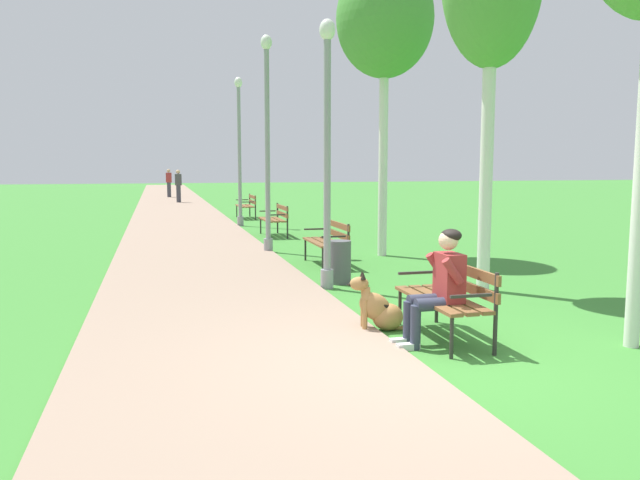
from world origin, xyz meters
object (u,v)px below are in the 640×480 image
person_seated_on_near_bench (440,282)px  dog_shepherd (379,309)px  birch_tree_third (385,20)px  lamp_post_mid (267,142)px  park_bench_near (449,293)px  lamp_post_far (239,150)px  litter_bin (340,262)px  park_bench_mid (329,239)px  lamp_post_near (327,152)px  pedestrian_further_distant (169,183)px  pedestrian_distant (178,186)px  park_bench_far (276,217)px  park_bench_furthest (247,204)px

person_seated_on_near_bench → dog_shepherd: (-0.42, 0.71, -0.42)m
birch_tree_third → lamp_post_mid: bearing=153.3°
lamp_post_mid → person_seated_on_near_bench: bearing=-85.9°
park_bench_near → lamp_post_mid: size_ratio=0.32×
lamp_post_far → litter_bin: size_ratio=6.53×
park_bench_near → park_bench_mid: (0.07, 5.28, 0.00)m
person_seated_on_near_bench → lamp_post_near: (-0.36, 3.28, 1.43)m
litter_bin → pedestrian_further_distant: (-2.16, 27.56, 0.49)m
park_bench_near → lamp_post_mid: lamp_post_mid is taller
park_bench_mid → lamp_post_far: 8.36m
person_seated_on_near_bench → lamp_post_near: lamp_post_near is taller
birch_tree_third → pedestrian_distant: size_ratio=3.67×
park_bench_near → lamp_post_far: (-0.58, 13.40, 1.85)m
lamp_post_near → pedestrian_further_distant: bearing=93.8°
person_seated_on_near_bench → dog_shepherd: bearing=120.9°
park_bench_near → birch_tree_third: size_ratio=0.25×
park_bench_mid → park_bench_far: bearing=91.0°
park_bench_furthest → birch_tree_third: birch_tree_third is taller
park_bench_furthest → dog_shepherd: (-0.64, -15.55, -0.25)m
lamp_post_far → pedestrian_further_distant: size_ratio=2.77×
person_seated_on_near_bench → pedestrian_further_distant: (-2.20, 31.19, 0.16)m
park_bench_mid → park_bench_near: bearing=-90.7°
dog_shepherd → birch_tree_third: size_ratio=0.14×
park_bench_far → litter_bin: (-0.23, -6.93, -0.16)m
park_bench_furthest → litter_bin: bearing=-91.2°
birch_tree_third → litter_bin: 5.56m
dog_shepherd → person_seated_on_near_bench: bearing=-59.1°
person_seated_on_near_bench → birch_tree_third: 7.84m
dog_shepherd → birch_tree_third: bearing=69.6°
park_bench_near → park_bench_far: size_ratio=1.00×
dog_shepherd → lamp_post_near: bearing=88.5°
park_bench_far → lamp_post_near: bearing=-94.2°
lamp_post_mid → lamp_post_near: bearing=-87.5°
park_bench_furthest → person_seated_on_near_bench: 16.26m
park_bench_furthest → lamp_post_near: (-0.58, -12.98, 1.60)m
person_seated_on_near_bench → birch_tree_third: size_ratio=0.21×
park_bench_furthest → park_bench_near: bearing=-90.0°
lamp_post_near → pedestrian_distant: bearing=93.7°
person_seated_on_near_bench → lamp_post_far: bearing=91.6°
dog_shepherd → pedestrian_distant: bearing=93.2°
park_bench_mid → lamp_post_near: bearing=-106.0°
lamp_post_near → lamp_post_mid: lamp_post_mid is taller
lamp_post_mid → litter_bin: lamp_post_mid is taller
pedestrian_distant → park_bench_mid: bearing=-84.1°
park_bench_furthest → pedestrian_distant: (-2.06, 9.71, 0.33)m
lamp_post_near → park_bench_mid: bearing=74.0°
lamp_post_near → lamp_post_far: (-0.02, 10.33, 0.25)m
lamp_post_mid → pedestrian_further_distant: size_ratio=2.82×
dog_shepherd → lamp_post_far: lamp_post_far is taller
person_seated_on_near_bench → pedestrian_further_distant: pedestrian_further_distant is taller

